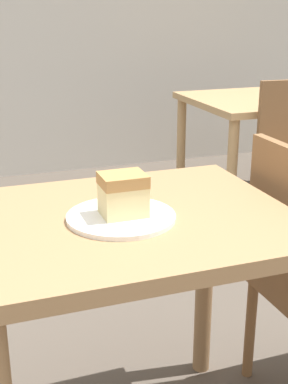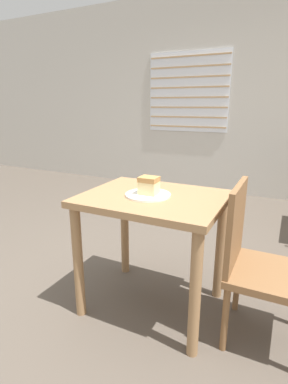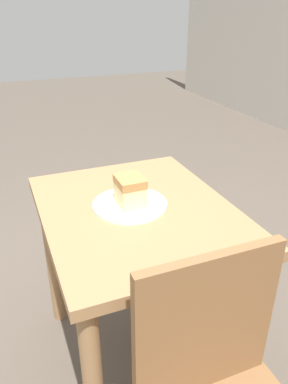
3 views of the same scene
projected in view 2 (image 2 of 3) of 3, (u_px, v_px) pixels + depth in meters
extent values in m
plane|color=brown|center=(132.00, 308.00, 1.95)|extent=(14.00, 14.00, 0.00)
cube|color=beige|center=(235.00, 96.00, 4.17)|extent=(10.00, 0.06, 2.80)
cube|color=white|center=(188.00, 92.00, 4.40)|extent=(1.22, 0.01, 1.13)
cube|color=tan|center=(186.00, 127.00, 4.53)|extent=(1.19, 0.01, 0.02)
cube|color=tan|center=(187.00, 117.00, 4.49)|extent=(1.19, 0.01, 0.02)
cube|color=tan|center=(187.00, 107.00, 4.45)|extent=(1.19, 0.01, 0.02)
cube|color=tan|center=(188.00, 97.00, 4.41)|extent=(1.19, 0.01, 0.02)
cube|color=tan|center=(188.00, 87.00, 4.37)|extent=(1.19, 0.01, 0.02)
cube|color=tan|center=(188.00, 77.00, 4.33)|extent=(1.19, 0.01, 0.02)
cube|color=tan|center=(189.00, 66.00, 4.29)|extent=(1.19, 0.01, 0.02)
cube|color=tan|center=(189.00, 56.00, 4.25)|extent=(1.19, 0.01, 0.02)
cube|color=#9E754C|center=(153.00, 199.00, 1.79)|extent=(0.83, 0.67, 0.04)
cylinder|color=#9E754C|center=(78.00, 263.00, 1.81)|extent=(0.06, 0.06, 0.72)
cylinder|color=#9E754C|center=(195.00, 295.00, 1.50)|extent=(0.06, 0.06, 0.72)
cylinder|color=#9E754C|center=(125.00, 229.00, 2.30)|extent=(0.06, 0.06, 0.72)
cylinder|color=#9E754C|center=(220.00, 249.00, 1.99)|extent=(0.06, 0.06, 0.72)
cube|color=brown|center=(271.00, 275.00, 1.60)|extent=(0.43, 0.43, 0.04)
cylinder|color=brown|center=(225.00, 319.00, 1.57)|extent=(0.04, 0.04, 0.38)
cylinder|color=brown|center=(237.00, 283.00, 1.90)|extent=(0.04, 0.04, 0.38)
cube|color=brown|center=(236.00, 225.00, 1.61)|extent=(0.03, 0.41, 0.46)
cylinder|color=white|center=(148.00, 195.00, 1.78)|extent=(0.27, 0.27, 0.01)
cube|color=beige|center=(149.00, 188.00, 1.76)|extent=(0.11, 0.09, 0.07)
cube|color=#B27F47|center=(149.00, 179.00, 1.75)|extent=(0.11, 0.09, 0.03)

